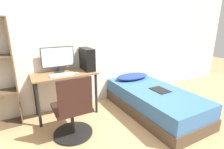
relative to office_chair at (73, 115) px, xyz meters
name	(u,v)px	position (x,y,z in m)	size (l,w,h in m)	color
ground_plane	(130,143)	(0.60, -0.51, -0.34)	(14.00, 14.00, 0.00)	tan
wall_back	(86,40)	(0.60, 0.97, 0.91)	(8.00, 0.05, 2.50)	silver
desk	(65,81)	(0.09, 0.69, 0.27)	(1.05, 0.51, 0.75)	brown
office_chair	(73,115)	(0.00, 0.00, 0.00)	(0.56, 0.56, 0.91)	black
bed	(154,101)	(1.47, 0.00, -0.13)	(0.94, 1.88, 0.43)	#4C3D2D
pillow	(132,76)	(1.47, 0.69, 0.14)	(0.71, 0.36, 0.11)	navy
magazine	(160,90)	(1.53, -0.07, 0.09)	(0.24, 0.32, 0.01)	black
monitor	(58,58)	(0.03, 0.84, 0.64)	(0.54, 0.18, 0.42)	black
keyboard	(62,75)	(0.02, 0.59, 0.42)	(0.39, 0.13, 0.02)	silver
pc_tower	(87,59)	(0.51, 0.73, 0.60)	(0.16, 0.40, 0.39)	black
mouse	(77,73)	(0.26, 0.59, 0.42)	(0.06, 0.09, 0.02)	silver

